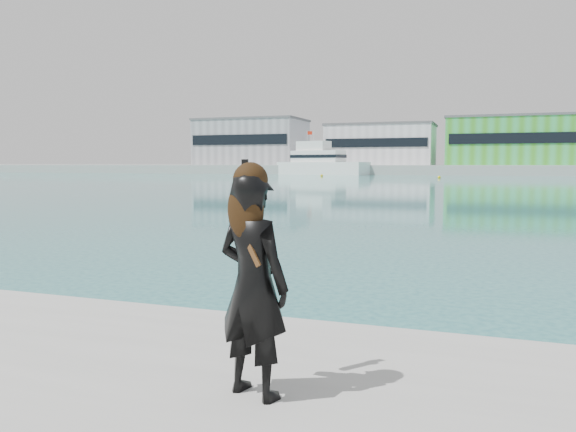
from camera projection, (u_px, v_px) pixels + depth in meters
name	position (u px, v px, depth m)	size (l,w,h in m)	color
far_quay	(479.00, 169.00, 126.68)	(320.00, 40.00, 2.00)	#9E9E99
warehouse_grey_left	(252.00, 142.00, 142.31)	(26.52, 16.36, 11.50)	gray
warehouse_white	(381.00, 145.00, 131.51)	(24.48, 15.35, 9.50)	silver
warehouse_green	(519.00, 141.00, 121.56)	(30.60, 16.36, 10.50)	green
flagpole_left	(308.00, 145.00, 130.23)	(1.28, 0.16, 8.00)	silver
motor_yacht	(320.00, 162.00, 118.62)	(20.58, 10.37, 9.25)	white
buoy_far	(439.00, 178.00, 89.57)	(0.50, 0.50, 0.50)	yellow
buoy_extra	(322.00, 176.00, 102.21)	(0.50, 0.50, 0.50)	yellow
woman	(253.00, 278.00, 3.72)	(0.63, 0.51, 1.59)	black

